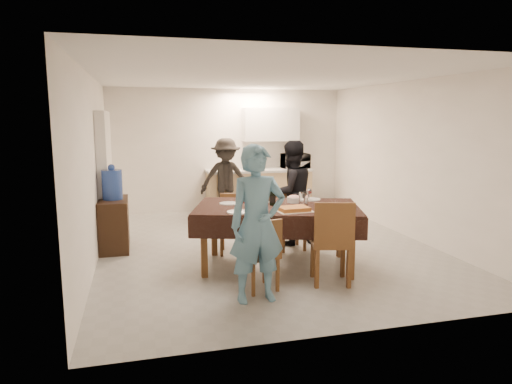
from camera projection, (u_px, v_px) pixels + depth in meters
The scene contains 33 objects.
floor at pixel (266, 246), 7.15m from camera, with size 5.00×6.00×0.02m, color #9E9E9A.
ceiling at pixel (267, 76), 6.73m from camera, with size 5.00×6.00×0.02m, color white.
wall_back at pixel (228, 150), 9.80m from camera, with size 5.00×0.02×2.60m, color white.
wall_front at pixel (358, 197), 4.07m from camera, with size 5.00×0.02×2.60m, color white.
wall_left at pixel (93, 169), 6.32m from camera, with size 0.02×6.00×2.60m, color white.
wall_right at pixel (411, 160), 7.56m from camera, with size 0.02×6.00×2.60m, color white.
stub_partition at pixel (105, 176), 7.52m from camera, with size 0.15×1.40×2.10m, color silver.
kitchen_base_cabinet at pixel (259, 191), 9.79m from camera, with size 2.20×0.60×0.86m, color tan.
kitchen_worktop at pixel (259, 170), 9.71m from camera, with size 2.24×0.64×0.05m, color beige.
upper_cabinet at pixel (271, 125), 9.76m from camera, with size 1.20×0.34×0.70m, color silver.
dining_table at pixel (277, 209), 6.07m from camera, with size 2.42×1.83×0.84m.
chair_near_left at pixel (261, 248), 5.21m from camera, with size 0.47×0.48×0.47m.
chair_near_right at pixel (335, 234), 5.40m from camera, with size 0.57×0.58×0.56m.
chair_far_left at pixel (234, 219), 6.64m from camera, with size 0.48×0.49×0.47m.
chair_far_right at pixel (293, 214), 6.85m from camera, with size 0.42×0.42×0.50m.
console at pixel (114, 224), 6.95m from camera, with size 0.42×0.84×0.78m, color black.
water_jug at pixel (112, 185), 6.85m from camera, with size 0.30×0.30×0.45m, color #2E4FAB.
wine_bottle at pixel (273, 193), 6.07m from camera, with size 0.08×0.08×0.34m, color black, non-canonical shape.
water_pitcher at pixel (303, 199), 6.09m from camera, with size 0.12×0.12×0.18m, color white.
savoury_tart at pixel (294, 209), 5.72m from camera, with size 0.43×0.33×0.05m, color #CD823C.
salad_bowl at pixel (294, 200), 6.30m from camera, with size 0.20×0.20×0.08m, color silver.
mushroom_dish at pixel (268, 201), 6.32m from camera, with size 0.18×0.18×0.03m, color silver.
wine_glass_a at pixel (241, 205), 5.68m from camera, with size 0.08×0.08×0.18m, color white, non-canonical shape.
wine_glass_b at pixel (309, 194), 6.43m from camera, with size 0.08×0.08×0.18m, color white, non-canonical shape.
wine_glass_c at pixel (257, 196), 6.29m from camera, with size 0.08×0.08×0.18m, color white, non-canonical shape.
plate_near_left at pixel (238, 212), 5.63m from camera, with size 0.27×0.27×0.02m, color silver.
plate_near_right at pixel (328, 207), 5.93m from camera, with size 0.28×0.28×0.02m, color silver.
plate_far_left at pixel (229, 203), 6.20m from camera, with size 0.25×0.25×0.01m, color silver.
plate_far_right at pixel (311, 199), 6.50m from camera, with size 0.27×0.27×0.02m, color silver.
microwave at pixel (295, 161), 9.89m from camera, with size 0.57×0.38×0.31m, color silver.
person_near at pixel (257, 224), 4.92m from camera, with size 0.63×0.41×1.72m, color #5D91AC.
person_far at pixel (291, 193), 7.21m from camera, with size 0.80×0.62×1.65m, color black.
person_kitchen at pixel (226, 178), 9.10m from camera, with size 1.03×0.59×1.60m, color black.
Camera 1 is at (-1.89, -6.65, 2.00)m, focal length 32.00 mm.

